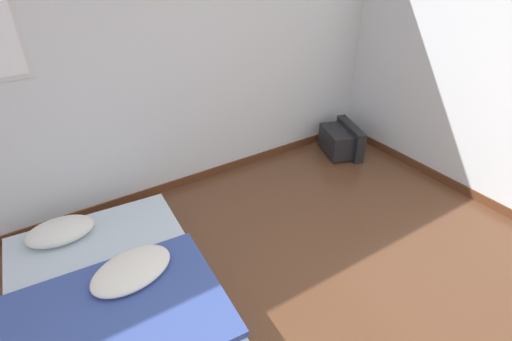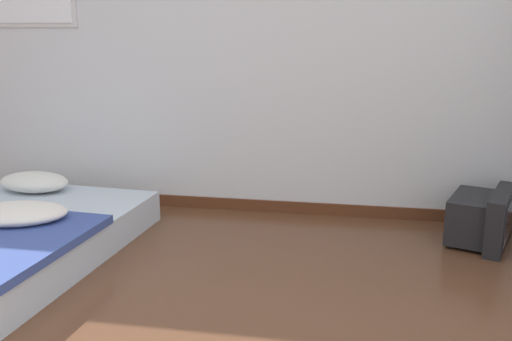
% 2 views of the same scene
% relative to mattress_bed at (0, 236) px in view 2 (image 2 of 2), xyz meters
% --- Properties ---
extents(wall_back, '(7.58, 0.08, 2.60)m').
position_rel_mattress_bed_xyz_m(wall_back, '(0.84, 1.22, 1.16)').
color(wall_back, silver).
rests_on(wall_back, ground_plane).
extents(mattress_bed, '(1.46, 1.88, 0.36)m').
position_rel_mattress_bed_xyz_m(mattress_bed, '(0.00, 0.00, 0.00)').
color(mattress_bed, silver).
rests_on(mattress_bed, ground_plane).
extents(crt_tv, '(0.51, 0.63, 0.36)m').
position_rel_mattress_bed_xyz_m(crt_tv, '(2.97, 0.79, 0.04)').
color(crt_tv, black).
rests_on(crt_tv, ground_plane).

